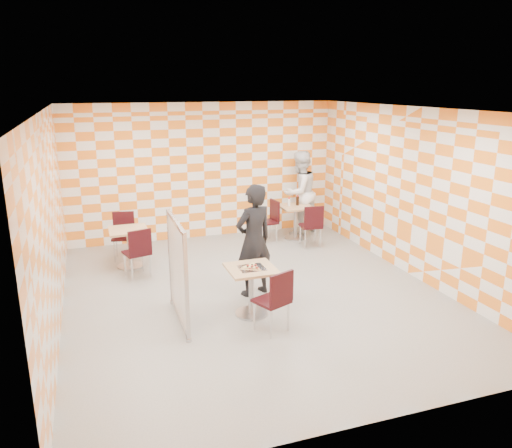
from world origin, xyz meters
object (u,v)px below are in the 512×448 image
(empty_table, at_px, (129,241))
(chair_second_front, at_px, (312,223))
(man_dark, at_px, (254,240))
(chair_empty_near, at_px, (138,249))
(man_white, at_px, (300,193))
(second_table, at_px, (296,216))
(chair_empty_far, at_px, (124,231))
(chair_second_side, at_px, (270,218))
(sport_bottle, at_px, (289,202))
(soda_bottle, at_px, (298,201))
(chair_main_front, at_px, (276,297))
(partition, at_px, (178,271))
(main_table, at_px, (251,283))

(empty_table, xyz_separation_m, chair_second_front, (3.77, -0.05, 0.04))
(empty_table, bearing_deg, man_dark, -47.03)
(chair_empty_near, height_order, man_white, man_white)
(second_table, xyz_separation_m, chair_empty_far, (-3.76, -0.11, 0.04))
(second_table, xyz_separation_m, chair_second_side, (-0.62, -0.04, 0.04))
(empty_table, bearing_deg, second_table, 10.52)
(chair_second_side, height_order, man_dark, man_dark)
(man_white, distance_m, sport_bottle, 0.51)
(second_table, relative_size, soda_bottle, 3.26)
(chair_second_side, height_order, sport_bottle, sport_bottle)
(chair_main_front, xyz_separation_m, soda_bottle, (2.08, 4.09, 0.31))
(chair_second_front, height_order, partition, partition)
(empty_table, relative_size, sport_bottle, 3.75)
(second_table, distance_m, sport_bottle, 0.36)
(chair_main_front, bearing_deg, second_table, 63.48)
(partition, relative_size, man_dark, 0.84)
(soda_bottle, bearing_deg, chair_empty_far, -177.67)
(chair_main_front, relative_size, chair_empty_far, 1.00)
(man_white, height_order, soda_bottle, man_white)
(main_table, xyz_separation_m, chair_empty_far, (-1.60, 3.27, 0.04))
(second_table, xyz_separation_m, chair_second_front, (0.07, -0.73, 0.04))
(main_table, xyz_separation_m, soda_bottle, (2.22, 3.43, 0.34))
(partition, bearing_deg, main_table, -6.22)
(man_white, bearing_deg, main_table, 33.39)
(man_white, bearing_deg, chair_empty_far, -17.19)
(main_table, bearing_deg, chair_second_front, 49.96)
(sport_bottle, relative_size, soda_bottle, 0.87)
(man_dark, relative_size, man_white, 0.96)
(empty_table, bearing_deg, chair_main_front, -63.30)
(man_dark, bearing_deg, soda_bottle, -142.97)
(chair_empty_near, distance_m, chair_empty_far, 1.24)
(partition, height_order, man_white, man_white)
(chair_main_front, xyz_separation_m, chair_second_front, (2.08, 3.31, 0.00))
(chair_second_front, distance_m, partition, 4.16)
(chair_empty_far, distance_m, sport_bottle, 3.63)
(main_table, bearing_deg, man_white, 57.29)
(empty_table, distance_m, soda_bottle, 3.85)
(partition, xyz_separation_m, man_dark, (1.35, 0.61, 0.14))
(chair_empty_far, relative_size, sport_bottle, 4.62)
(chair_empty_far, distance_m, man_dark, 3.19)
(chair_second_side, bearing_deg, partition, -129.01)
(empty_table, xyz_separation_m, chair_main_front, (1.69, -3.36, 0.04))
(empty_table, distance_m, partition, 2.63)
(main_table, distance_m, man_dark, 0.88)
(chair_main_front, xyz_separation_m, chair_empty_near, (-1.58, 2.71, 0.00))
(chair_second_front, xyz_separation_m, man_white, (0.18, 1.10, 0.42))
(second_table, relative_size, chair_empty_far, 0.81)
(soda_bottle, bearing_deg, partition, -134.80)
(main_table, height_order, chair_empty_far, chair_empty_far)
(chair_main_front, distance_m, chair_empty_near, 3.14)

